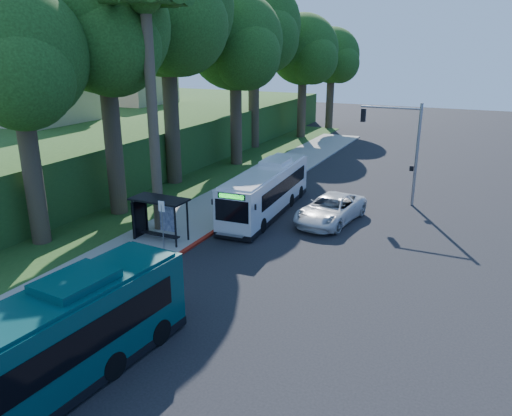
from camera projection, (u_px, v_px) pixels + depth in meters
The scene contains 19 objects.
ground at pixel (296, 243), 28.03m from camera, with size 140.00×140.00×0.00m, color black.
sidewalk at pixel (186, 223), 30.95m from camera, with size 4.50×70.00×0.12m, color gray.
red_curb at pixel (182, 253), 26.58m from camera, with size 0.25×30.00×0.13m, color #9E1E11.
grass_verge at pixel (158, 192), 37.56m from camera, with size 8.00×70.00×0.06m, color #234719.
bus_shelter at pixel (158, 210), 27.93m from camera, with size 3.20×1.51×2.55m.
stop_sign_pole at pixel (162, 222), 25.25m from camera, with size 0.35×0.06×3.17m.
traffic_signal_pole at pixel (403, 141), 33.73m from camera, with size 4.10×0.30×7.00m.
palm_tree at pixel (146, 9), 26.19m from camera, with size 4.20×4.20×14.40m.
hillside_backdrop at pixel (108, 129), 50.86m from camera, with size 24.00×60.00×8.80m.
tree_0 at pixel (105, 34), 29.52m from camera, with size 8.40×8.00×15.70m.
tree_1 at pixel (167, 14), 36.32m from camera, with size 10.50×10.00×18.26m.
tree_2 at pixel (236, 46), 43.31m from camera, with size 8.82×8.40×15.12m.
tree_3 at pixel (255, 31), 50.53m from camera, with size 10.08×9.60×17.28m.
tree_4 at pixel (304, 53), 57.12m from camera, with size 8.40×8.00×14.14m.
tree_5 at pixel (332, 58), 63.84m from camera, with size 7.35×7.00×12.86m.
tree_6 at pixel (18, 64), 25.03m from camera, with size 7.56×7.20×13.74m.
white_bus at pixel (267, 190), 32.65m from camera, with size 2.96×11.03×3.25m.
teal_bus at pixel (33, 354), 15.04m from camera, with size 3.51×11.99×3.52m.
pickup at pixel (330, 209), 31.14m from camera, with size 2.78×6.04×1.68m, color silver.
Camera 1 is at (8.99, -24.52, 10.60)m, focal length 35.00 mm.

